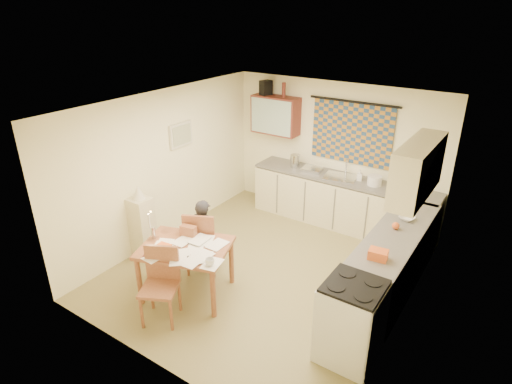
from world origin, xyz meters
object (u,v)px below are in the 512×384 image
Objects in this scene: counter_right at (386,272)px; shelf_stand at (143,227)px; counter_back at (341,202)px; dining_table at (187,269)px; person at (204,237)px; stove at (351,321)px; chair_far at (204,252)px.

shelf_stand reaches higher than counter_right.
dining_table is (-0.94, -3.03, -0.07)m from counter_back.
stove is at bearing 167.10° from person.
chair_far is at bearing 2.37° from person.
counter_back is 3.32× the size of shelf_stand.
stove is 2.52m from chair_far.
counter_right is at bearing -50.89° from counter_back.
shelf_stand reaches higher than stove.
dining_table is at bearing -176.39° from stove.
chair_far is at bearing -162.16° from counter_right.
stove is (0.00, -1.20, 0.04)m from counter_right.
shelf_stand is (-3.54, 0.20, 0.01)m from stove.
person is (0.03, 0.00, 0.27)m from chair_far.
shelf_stand is (-1.23, 0.34, 0.12)m from dining_table.
person reaches higher than dining_table.
stove reaches higher than counter_right.
shelf_stand reaches higher than counter_back.
counter_right is at bearing -165.60° from person.
person reaches higher than counter_right.
shelf_stand is at bearing 145.31° from dining_table.
dining_table is 1.28m from shelf_stand.
chair_far reaches higher than counter_right.
stove is 0.97× the size of chair_far.
stove is at bearing -3.18° from shelf_stand.
dining_table is at bearing -15.56° from shelf_stand.
dining_table is 1.36× the size of chair_far.
counter_back is at bearing -117.11° from person.
counter_back is 2.17m from counter_right.
stove is 2.32m from dining_table.
counter_right is at bearing 15.77° from shelf_stand.
chair_far is 1.09m from shelf_stand.
counter_right is 2.14× the size of dining_table.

